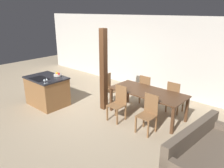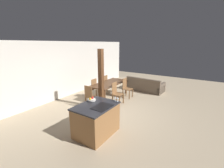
{
  "view_description": "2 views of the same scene",
  "coord_description": "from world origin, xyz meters",
  "px_view_note": "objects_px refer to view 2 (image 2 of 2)",
  "views": [
    {
      "loc": [
        4.34,
        -4.04,
        2.88
      ],
      "look_at": [
        0.6,
        0.2,
        0.95
      ],
      "focal_mm": 35.0,
      "sensor_mm": 36.0,
      "label": 1
    },
    {
      "loc": [
        -4.49,
        -3.07,
        2.59
      ],
      "look_at": [
        0.6,
        0.2,
        0.95
      ],
      "focal_mm": 24.0,
      "sensor_mm": 36.0,
      "label": 2
    }
  ],
  "objects_px": {
    "dining_chair_near_right": "(126,88)",
    "dining_chair_head_end": "(90,96)",
    "fruit_bowl": "(92,99)",
    "kitchen_island": "(96,120)",
    "wine_glass_middle": "(115,98)",
    "couch": "(145,86)",
    "dining_table": "(109,85)",
    "dining_chair_far_left": "(92,88)",
    "dining_chair_near_left": "(117,93)",
    "dining_chair_far_right": "(104,84)",
    "timber_post": "(101,80)",
    "wine_glass_near": "(118,98)"
  },
  "relations": [
    {
      "from": "dining_chair_near_right",
      "to": "dining_chair_head_end",
      "type": "bearing_deg",
      "value": 160.07
    },
    {
      "from": "dining_chair_near_right",
      "to": "fruit_bowl",
      "type": "bearing_deg",
      "value": -172.57
    },
    {
      "from": "kitchen_island",
      "to": "wine_glass_middle",
      "type": "height_order",
      "value": "wine_glass_middle"
    },
    {
      "from": "dining_chair_near_right",
      "to": "couch",
      "type": "height_order",
      "value": "dining_chair_near_right"
    },
    {
      "from": "dining_table",
      "to": "dining_chair_near_right",
      "type": "relative_size",
      "value": 2.21
    },
    {
      "from": "fruit_bowl",
      "to": "dining_chair_far_left",
      "type": "relative_size",
      "value": 0.26
    },
    {
      "from": "dining_chair_near_left",
      "to": "dining_chair_far_right",
      "type": "xyz_separation_m",
      "value": [
        0.95,
        1.38,
        0.0
      ]
    },
    {
      "from": "fruit_bowl",
      "to": "dining_table",
      "type": "relative_size",
      "value": 0.12
    },
    {
      "from": "dining_chair_near_right",
      "to": "dining_chair_far_right",
      "type": "bearing_deg",
      "value": 90.0
    },
    {
      "from": "dining_chair_head_end",
      "to": "timber_post",
      "type": "relative_size",
      "value": 0.4
    },
    {
      "from": "fruit_bowl",
      "to": "couch",
      "type": "relative_size",
      "value": 0.12
    },
    {
      "from": "dining_chair_far_right",
      "to": "dining_chair_near_left",
      "type": "bearing_deg",
      "value": 55.54
    },
    {
      "from": "wine_glass_near",
      "to": "timber_post",
      "type": "relative_size",
      "value": 0.06
    },
    {
      "from": "dining_chair_far_left",
      "to": "dining_chair_head_end",
      "type": "bearing_deg",
      "value": 35.81
    },
    {
      "from": "fruit_bowl",
      "to": "couch",
      "type": "xyz_separation_m",
      "value": [
        4.65,
        0.02,
        -0.7
      ]
    },
    {
      "from": "dining_chair_far_right",
      "to": "couch",
      "type": "height_order",
      "value": "dining_chair_far_right"
    },
    {
      "from": "kitchen_island",
      "to": "dining_chair_head_end",
      "type": "relative_size",
      "value": 1.3
    },
    {
      "from": "timber_post",
      "to": "kitchen_island",
      "type": "bearing_deg",
      "value": -148.1
    },
    {
      "from": "dining_chair_far_left",
      "to": "dining_chair_far_right",
      "type": "height_order",
      "value": "same"
    },
    {
      "from": "dining_chair_far_right",
      "to": "dining_table",
      "type": "bearing_deg",
      "value": 55.54
    },
    {
      "from": "couch",
      "to": "dining_table",
      "type": "bearing_deg",
      "value": 67.33
    },
    {
      "from": "wine_glass_near",
      "to": "dining_chair_near_left",
      "type": "xyz_separation_m",
      "value": [
        1.77,
        1.1,
        -0.53
      ]
    },
    {
      "from": "dining_table",
      "to": "timber_post",
      "type": "distance_m",
      "value": 1.43
    },
    {
      "from": "fruit_bowl",
      "to": "dining_chair_far_left",
      "type": "height_order",
      "value": "fruit_bowl"
    },
    {
      "from": "dining_chair_near_right",
      "to": "couch",
      "type": "xyz_separation_m",
      "value": [
        1.57,
        -0.38,
        -0.24
      ]
    },
    {
      "from": "dining_chair_far_right",
      "to": "dining_chair_head_end",
      "type": "height_order",
      "value": "same"
    },
    {
      "from": "dining_chair_far_left",
      "to": "dining_chair_far_right",
      "type": "xyz_separation_m",
      "value": [
        0.95,
        0.0,
        0.0
      ]
    },
    {
      "from": "dining_table",
      "to": "dining_chair_far_left",
      "type": "xyz_separation_m",
      "value": [
        -0.47,
        0.69,
        -0.16
      ]
    },
    {
      "from": "kitchen_island",
      "to": "dining_table",
      "type": "bearing_deg",
      "value": 26.66
    },
    {
      "from": "wine_glass_middle",
      "to": "dining_chair_far_right",
      "type": "xyz_separation_m",
      "value": [
        2.72,
        2.41,
        -0.53
      ]
    },
    {
      "from": "dining_chair_near_right",
      "to": "wine_glass_middle",
      "type": "bearing_deg",
      "value": -159.34
    },
    {
      "from": "fruit_bowl",
      "to": "dining_chair_near_right",
      "type": "bearing_deg",
      "value": 7.43
    },
    {
      "from": "wine_glass_near",
      "to": "fruit_bowl",
      "type": "bearing_deg",
      "value": 117.66
    },
    {
      "from": "wine_glass_middle",
      "to": "dining_chair_far_right",
      "type": "relative_size",
      "value": 0.15
    },
    {
      "from": "wine_glass_near",
      "to": "dining_chair_near_right",
      "type": "height_order",
      "value": "wine_glass_near"
    },
    {
      "from": "kitchen_island",
      "to": "dining_chair_far_left",
      "type": "relative_size",
      "value": 1.3
    },
    {
      "from": "wine_glass_near",
      "to": "dining_chair_far_right",
      "type": "height_order",
      "value": "wine_glass_near"
    },
    {
      "from": "wine_glass_middle",
      "to": "couch",
      "type": "distance_m",
      "value": 4.4
    },
    {
      "from": "dining_chair_near_left",
      "to": "dining_chair_near_right",
      "type": "distance_m",
      "value": 0.95
    },
    {
      "from": "dining_table",
      "to": "dining_chair_head_end",
      "type": "distance_m",
      "value": 1.44
    },
    {
      "from": "dining_chair_far_left",
      "to": "dining_table",
      "type": "bearing_deg",
      "value": 124.46
    },
    {
      "from": "kitchen_island",
      "to": "dining_chair_far_left",
      "type": "height_order",
      "value": "dining_chair_far_left"
    },
    {
      "from": "fruit_bowl",
      "to": "dining_chair_far_left",
      "type": "bearing_deg",
      "value": 39.86
    },
    {
      "from": "dining_chair_near_right",
      "to": "dining_chair_far_left",
      "type": "xyz_separation_m",
      "value": [
        -0.95,
        1.38,
        0.0
      ]
    },
    {
      "from": "dining_chair_far_right",
      "to": "timber_post",
      "type": "bearing_deg",
      "value": 33.31
    },
    {
      "from": "dining_chair_near_right",
      "to": "dining_chair_far_right",
      "type": "xyz_separation_m",
      "value": [
        0.0,
        1.38,
        0.0
      ]
    },
    {
      "from": "dining_table",
      "to": "couch",
      "type": "relative_size",
      "value": 1.02
    },
    {
      "from": "fruit_bowl",
      "to": "wine_glass_near",
      "type": "relative_size",
      "value": 1.71
    },
    {
      "from": "dining_chair_head_end",
      "to": "dining_chair_near_left",
      "type": "bearing_deg",
      "value": -125.81
    },
    {
      "from": "wine_glass_middle",
      "to": "dining_chair_near_left",
      "type": "bearing_deg",
      "value": 30.07
    }
  ]
}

